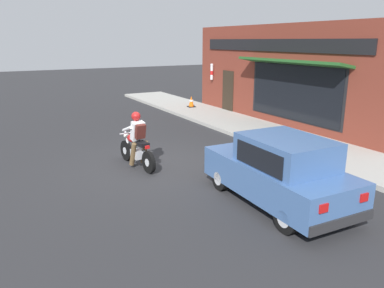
% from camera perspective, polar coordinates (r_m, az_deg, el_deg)
% --- Properties ---
extents(ground_plane, '(80.00, 80.00, 0.00)m').
position_cam_1_polar(ground_plane, '(10.99, -5.53, -3.38)').
color(ground_plane, '#2B2B2D').
extents(sidewalk_curb, '(2.60, 22.00, 0.14)m').
position_cam_1_polar(sidewalk_curb, '(16.06, 7.45, 2.90)').
color(sidewalk_curb, '#ADAAA3').
rests_on(sidewalk_curb, ground).
extents(storefront_building, '(1.25, 11.27, 4.20)m').
position_cam_1_polar(storefront_building, '(16.50, 12.61, 10.16)').
color(storefront_building, maroon).
rests_on(storefront_building, ground).
extents(motorcycle_with_rider, '(0.61, 2.02, 1.62)m').
position_cam_1_polar(motorcycle_with_rider, '(10.83, -8.41, -0.01)').
color(motorcycle_with_rider, black).
rests_on(motorcycle_with_rider, ground).
extents(car_hatchback, '(1.78, 3.84, 1.57)m').
position_cam_1_polar(car_hatchback, '(8.47, 13.14, -4.06)').
color(car_hatchback, black).
rests_on(car_hatchback, ground).
extents(traffic_cone, '(0.36, 0.36, 0.60)m').
position_cam_1_polar(traffic_cone, '(19.84, -0.11, 6.50)').
color(traffic_cone, black).
rests_on(traffic_cone, sidewalk_curb).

